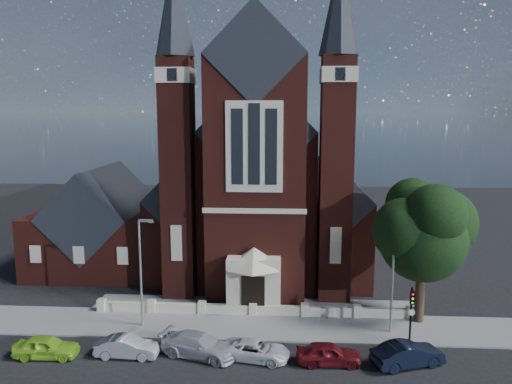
{
  "coord_description": "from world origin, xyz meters",
  "views": [
    {
      "loc": [
        2.49,
        -30.12,
        15.67
      ],
      "look_at": [
        -0.11,
        12.0,
        8.85
      ],
      "focal_mm": 35.0,
      "sensor_mm": 36.0,
      "label": 1
    }
  ],
  "objects_px": {
    "traffic_signal": "(411,308)",
    "street_lamp_left": "(142,267)",
    "parish_hall": "(103,228)",
    "car_silver_a": "(127,347)",
    "car_white_suv": "(256,350)",
    "car_navy": "(408,354)",
    "street_lamp_right": "(394,271)",
    "car_silver_b": "(199,345)",
    "car_lime_van": "(46,347)",
    "street_tree": "(426,233)",
    "church": "(263,182)",
    "car_dark_red": "(329,354)"
  },
  "relations": [
    {
      "from": "traffic_signal",
      "to": "car_dark_red",
      "type": "height_order",
      "value": "traffic_signal"
    },
    {
      "from": "parish_hall",
      "to": "car_navy",
      "type": "height_order",
      "value": "parish_hall"
    },
    {
      "from": "parish_hall",
      "to": "car_silver_b",
      "type": "distance_m",
      "value": 22.56
    },
    {
      "from": "street_tree",
      "to": "parish_hall",
      "type": "bearing_deg",
      "value": 156.74
    },
    {
      "from": "street_lamp_right",
      "to": "car_dark_red",
      "type": "height_order",
      "value": "street_lamp_right"
    },
    {
      "from": "street_lamp_left",
      "to": "car_lime_van",
      "type": "bearing_deg",
      "value": -135.03
    },
    {
      "from": "car_white_suv",
      "to": "car_navy",
      "type": "relative_size",
      "value": 0.96
    },
    {
      "from": "street_lamp_left",
      "to": "traffic_signal",
      "type": "bearing_deg",
      "value": -4.76
    },
    {
      "from": "parish_hall",
      "to": "car_silver_a",
      "type": "distance_m",
      "value": 20.61
    },
    {
      "from": "traffic_signal",
      "to": "car_silver_b",
      "type": "bearing_deg",
      "value": -169.48
    },
    {
      "from": "street_tree",
      "to": "street_lamp_right",
      "type": "xyz_separation_m",
      "value": [
        -2.51,
        -1.71,
        -2.36
      ]
    },
    {
      "from": "street_lamp_left",
      "to": "car_silver_a",
      "type": "bearing_deg",
      "value": -87.04
    },
    {
      "from": "church",
      "to": "street_tree",
      "type": "bearing_deg",
      "value": -53.83
    },
    {
      "from": "car_lime_van",
      "to": "car_silver_a",
      "type": "xyz_separation_m",
      "value": [
        5.18,
        0.38,
        -0.03
      ]
    },
    {
      "from": "car_silver_b",
      "to": "traffic_signal",
      "type": "bearing_deg",
      "value": -62.41
    },
    {
      "from": "traffic_signal",
      "to": "church",
      "type": "bearing_deg",
      "value": 118.2
    },
    {
      "from": "street_tree",
      "to": "car_lime_van",
      "type": "xyz_separation_m",
      "value": [
        -25.45,
        -6.65,
        -6.26
      ]
    },
    {
      "from": "car_silver_b",
      "to": "street_lamp_right",
      "type": "bearing_deg",
      "value": -55.27
    },
    {
      "from": "street_lamp_right",
      "to": "car_lime_van",
      "type": "bearing_deg",
      "value": -167.85
    },
    {
      "from": "traffic_signal",
      "to": "street_lamp_left",
      "type": "bearing_deg",
      "value": 175.24
    },
    {
      "from": "street_tree",
      "to": "street_lamp_left",
      "type": "bearing_deg",
      "value": -175.24
    },
    {
      "from": "street_lamp_right",
      "to": "traffic_signal",
      "type": "relative_size",
      "value": 2.02
    },
    {
      "from": "car_silver_a",
      "to": "car_navy",
      "type": "bearing_deg",
      "value": -88.95
    },
    {
      "from": "car_white_suv",
      "to": "street_lamp_right",
      "type": "bearing_deg",
      "value": -54.37
    },
    {
      "from": "church",
      "to": "street_lamp_right",
      "type": "bearing_deg",
      "value": -61.96
    },
    {
      "from": "car_lime_van",
      "to": "car_white_suv",
      "type": "distance_m",
      "value": 13.51
    },
    {
      "from": "car_lime_van",
      "to": "car_navy",
      "type": "height_order",
      "value": "car_navy"
    },
    {
      "from": "traffic_signal",
      "to": "car_silver_a",
      "type": "height_order",
      "value": "traffic_signal"
    },
    {
      "from": "car_lime_van",
      "to": "car_dark_red",
      "type": "height_order",
      "value": "car_lime_van"
    },
    {
      "from": "street_lamp_right",
      "to": "car_silver_a",
      "type": "bearing_deg",
      "value": -165.62
    },
    {
      "from": "street_lamp_left",
      "to": "traffic_signal",
      "type": "xyz_separation_m",
      "value": [
        18.91,
        -1.57,
        -2.02
      ]
    },
    {
      "from": "car_silver_a",
      "to": "car_navy",
      "type": "xyz_separation_m",
      "value": [
        17.81,
        -0.07,
        0.08
      ]
    },
    {
      "from": "parish_hall",
      "to": "car_silver_a",
      "type": "bearing_deg",
      "value": -65.83
    },
    {
      "from": "street_lamp_right",
      "to": "traffic_signal",
      "type": "xyz_separation_m",
      "value": [
        0.91,
        -1.57,
        -2.02
      ]
    },
    {
      "from": "street_lamp_left",
      "to": "car_lime_van",
      "type": "distance_m",
      "value": 8.0
    },
    {
      "from": "street_lamp_right",
      "to": "car_lime_van",
      "type": "height_order",
      "value": "street_lamp_right"
    },
    {
      "from": "car_lime_van",
      "to": "car_white_suv",
      "type": "height_order",
      "value": "car_lime_van"
    },
    {
      "from": "church",
      "to": "car_silver_a",
      "type": "bearing_deg",
      "value": -108.09
    },
    {
      "from": "street_lamp_right",
      "to": "car_white_suv",
      "type": "bearing_deg",
      "value": -155.21
    },
    {
      "from": "car_white_suv",
      "to": "car_dark_red",
      "type": "height_order",
      "value": "car_dark_red"
    },
    {
      "from": "car_dark_red",
      "to": "car_white_suv",
      "type": "bearing_deg",
      "value": 83.67
    },
    {
      "from": "church",
      "to": "car_white_suv",
      "type": "relative_size",
      "value": 7.97
    },
    {
      "from": "car_dark_red",
      "to": "traffic_signal",
      "type": "bearing_deg",
      "value": -63.3
    },
    {
      "from": "street_lamp_right",
      "to": "traffic_signal",
      "type": "height_order",
      "value": "street_lamp_right"
    },
    {
      "from": "church",
      "to": "car_dark_red",
      "type": "bearing_deg",
      "value": -77.55
    },
    {
      "from": "parish_hall",
      "to": "street_lamp_right",
      "type": "relative_size",
      "value": 1.51
    },
    {
      "from": "car_lime_van",
      "to": "car_silver_a",
      "type": "bearing_deg",
      "value": -88.41
    },
    {
      "from": "car_lime_van",
      "to": "car_navy",
      "type": "xyz_separation_m",
      "value": [
        22.98,
        0.31,
        0.06
      ]
    },
    {
      "from": "street_lamp_left",
      "to": "car_silver_a",
      "type": "xyz_separation_m",
      "value": [
        0.24,
        -4.55,
        -3.93
      ]
    },
    {
      "from": "car_silver_a",
      "to": "car_dark_red",
      "type": "xyz_separation_m",
      "value": [
        12.9,
        -0.17,
        0.02
      ]
    }
  ]
}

